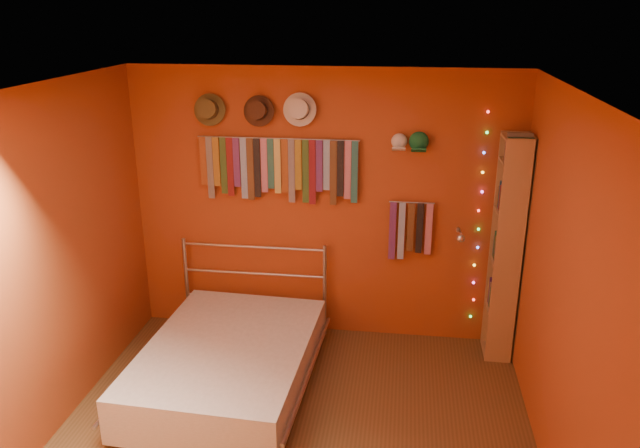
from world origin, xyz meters
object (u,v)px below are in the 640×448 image
at_px(bed, 228,363).
at_px(reading_lamp, 460,237).
at_px(tie_rack, 278,166).
at_px(bookshelf, 511,249).

bearing_deg(bed, reading_lamp, 26.34).
height_order(tie_rack, bookshelf, bookshelf).
distance_m(bookshelf, bed, 2.57).
relative_size(tie_rack, bed, 0.76).
bearing_deg(reading_lamp, bookshelf, 3.31).
height_order(reading_lamp, bookshelf, bookshelf).
xyz_separation_m(reading_lamp, bed, (-1.86, -0.81, -0.90)).
height_order(bookshelf, bed, bookshelf).
xyz_separation_m(bookshelf, bed, (-2.30, -0.84, -0.80)).
bearing_deg(tie_rack, reading_lamp, -6.39).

